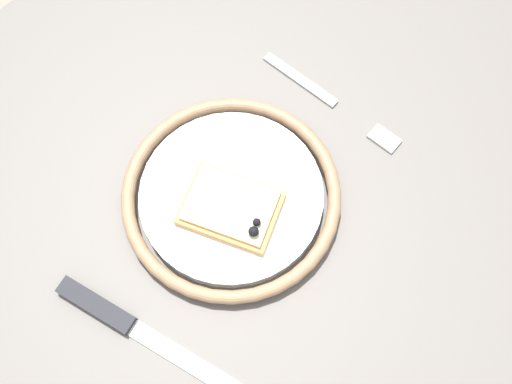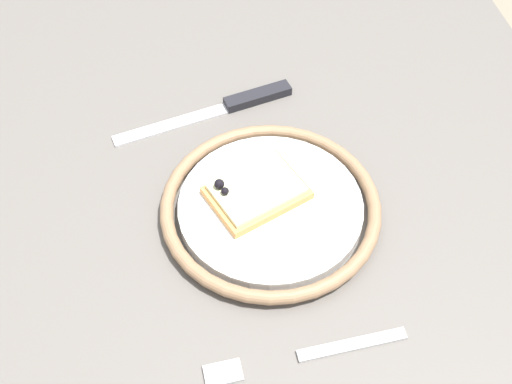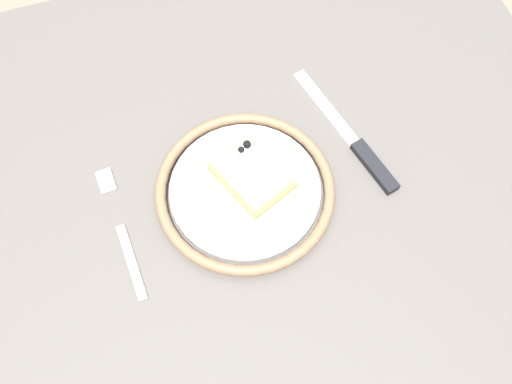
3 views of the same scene
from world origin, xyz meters
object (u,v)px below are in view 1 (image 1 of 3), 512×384
object	(u,v)px
dining_table	(259,211)
pizza_slice_near	(231,208)
knife	(122,321)
plate	(231,195)
fork	(331,101)

from	to	relation	value
dining_table	pizza_slice_near	bearing A→B (deg)	2.04
knife	plate	bearing A→B (deg)	-175.68
dining_table	fork	world-z (taller)	fork
plate	fork	world-z (taller)	plate
dining_table	knife	xyz separation A→B (m)	(0.21, 0.00, 0.08)
plate	knife	distance (m)	0.18
pizza_slice_near	fork	xyz separation A→B (m)	(-0.19, -0.02, -0.02)
pizza_slice_near	fork	distance (m)	0.19
dining_table	plate	distance (m)	0.10
pizza_slice_near	knife	xyz separation A→B (m)	(0.16, -0.00, -0.02)
pizza_slice_near	knife	world-z (taller)	pizza_slice_near
dining_table	plate	xyz separation A→B (m)	(0.03, -0.01, 0.09)
dining_table	knife	size ratio (longest dim) A/B	4.54
dining_table	knife	world-z (taller)	knife
plate	fork	bearing A→B (deg)	-179.89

